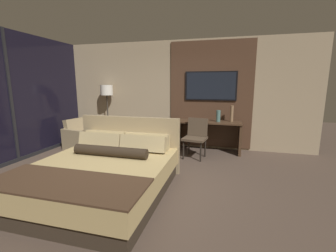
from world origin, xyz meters
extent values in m
plane|color=#4C3D33|center=(0.00, 0.00, 0.00)|extent=(16.00, 16.00, 0.00)
cube|color=tan|center=(0.00, 2.60, 1.40)|extent=(7.20, 0.06, 2.80)
cube|color=#4C3323|center=(1.00, 2.56, 1.40)|extent=(2.09, 0.03, 2.70)
cube|color=black|center=(-3.00, 0.40, 1.40)|extent=(0.02, 6.00, 2.80)
cube|color=black|center=(-2.98, 0.40, 1.40)|extent=(0.04, 0.06, 2.80)
cube|color=black|center=(-2.98, 0.40, 0.04)|extent=(0.05, 6.00, 0.08)
cube|color=#33281E|center=(-0.40, -0.51, 0.11)|extent=(1.91, 2.13, 0.22)
cube|color=tan|center=(-0.40, -0.51, 0.36)|extent=(1.97, 2.19, 0.28)
cube|color=#422D1E|center=(-0.40, -1.22, 0.51)|extent=(1.99, 0.77, 0.02)
cube|color=#998460|center=(-0.40, 0.63, 0.53)|extent=(2.01, 0.08, 1.06)
cube|color=tan|center=(-0.82, 0.49, 0.64)|extent=(0.83, 0.23, 0.31)
cube|color=tan|center=(0.02, 0.49, 0.64)|extent=(0.83, 0.23, 0.31)
cube|color=tan|center=(-0.82, 0.28, 0.64)|extent=(0.83, 0.25, 0.32)
cube|color=tan|center=(0.02, 0.28, 0.64)|extent=(0.83, 0.25, 0.32)
cylinder|color=#2D2319|center=(-0.40, -0.14, 0.59)|extent=(1.28, 0.17, 0.17)
cube|color=#422D1E|center=(1.00, 2.24, 0.76)|extent=(1.59, 0.58, 0.03)
cube|color=#422D1E|center=(0.23, 2.24, 0.37)|extent=(0.06, 0.52, 0.74)
cube|color=#422D1E|center=(1.76, 2.24, 0.37)|extent=(0.06, 0.52, 0.74)
cube|color=#422D1E|center=(1.00, 2.51, 0.44)|extent=(1.47, 0.02, 0.37)
cube|color=black|center=(1.00, 2.52, 1.63)|extent=(1.29, 0.04, 0.73)
cube|color=black|center=(1.00, 2.50, 1.63)|extent=(1.22, 0.01, 0.67)
cube|color=#4C3D2D|center=(0.75, 1.63, 0.46)|extent=(0.57, 0.55, 0.05)
cube|color=#4C3D2D|center=(0.78, 1.83, 0.69)|extent=(0.47, 0.18, 0.42)
cylinder|color=black|center=(0.52, 1.47, 0.22)|extent=(0.04, 0.04, 0.43)
cylinder|color=black|center=(0.91, 1.40, 0.22)|extent=(0.04, 0.04, 0.43)
cylinder|color=black|center=(0.58, 1.85, 0.22)|extent=(0.04, 0.04, 0.43)
cylinder|color=black|center=(0.98, 1.78, 0.22)|extent=(0.04, 0.04, 0.43)
cube|color=#998460|center=(-2.15, 1.73, 0.21)|extent=(0.97, 0.85, 0.41)
cube|color=#998460|center=(-2.50, 1.80, 0.59)|extent=(0.33, 0.72, 0.38)
cube|color=#998460|center=(-2.22, 1.34, 0.28)|extent=(0.86, 0.26, 0.55)
cube|color=#998460|center=(-2.08, 2.13, 0.28)|extent=(0.86, 0.26, 0.55)
cylinder|color=#282623|center=(-1.84, 2.34, 0.01)|extent=(0.28, 0.28, 0.03)
cylinder|color=#332D28|center=(-1.84, 2.34, 0.71)|extent=(0.03, 0.03, 1.42)
cylinder|color=silver|center=(-1.84, 2.34, 1.52)|extent=(0.34, 0.34, 0.28)
cylinder|color=#846647|center=(1.54, 2.32, 0.97)|extent=(0.08, 0.08, 0.39)
cylinder|color=#4C706B|center=(1.23, 2.23, 0.91)|extent=(0.10, 0.10, 0.28)
cube|color=#332D28|center=(0.78, 2.25, 0.79)|extent=(0.23, 0.16, 0.03)
camera|label=1|loc=(1.43, -3.33, 1.68)|focal=24.00mm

